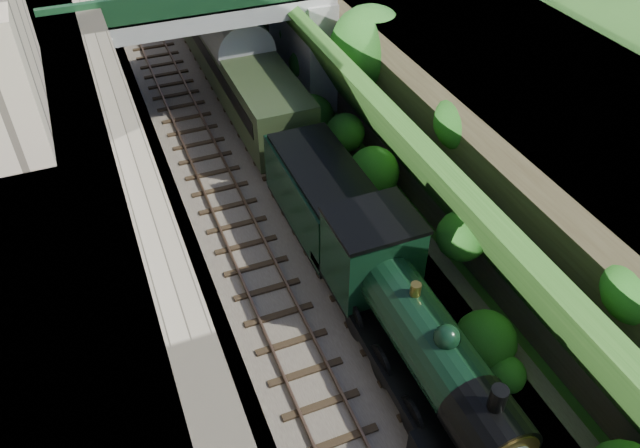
# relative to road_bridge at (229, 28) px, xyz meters

# --- Properties ---
(trackbed) EXTENTS (10.00, 90.00, 0.20)m
(trackbed) POSITION_rel_road_bridge_xyz_m (-0.94, -4.00, -3.98)
(trackbed) COLOR #473F38
(trackbed) RESTS_ON ground
(retaining_wall) EXTENTS (1.00, 90.00, 7.00)m
(retaining_wall) POSITION_rel_road_bridge_xyz_m (-6.44, -4.00, -0.58)
(retaining_wall) COLOR #756B56
(retaining_wall) RESTS_ON ground
(street_plateau_left) EXTENTS (6.00, 90.00, 7.00)m
(street_plateau_left) POSITION_rel_road_bridge_xyz_m (-9.94, -4.00, -0.58)
(street_plateau_left) COLOR #262628
(street_plateau_left) RESTS_ON ground
(street_plateau_right) EXTENTS (8.00, 90.00, 6.25)m
(street_plateau_right) POSITION_rel_road_bridge_xyz_m (8.56, -4.00, -0.95)
(street_plateau_right) COLOR #262628
(street_plateau_right) RESTS_ON ground
(embankment_slope) EXTENTS (4.94, 90.00, 6.55)m
(embankment_slope) POSITION_rel_road_bridge_xyz_m (3.91, -4.41, -1.56)
(embankment_slope) COLOR #1E4714
(embankment_slope) RESTS_ON ground
(track_left) EXTENTS (2.50, 90.00, 0.20)m
(track_left) POSITION_rel_road_bridge_xyz_m (-2.94, -4.00, -3.83)
(track_left) COLOR black
(track_left) RESTS_ON trackbed
(track_right) EXTENTS (2.50, 90.00, 0.20)m
(track_right) POSITION_rel_road_bridge_xyz_m (0.26, -4.00, -3.83)
(track_right) COLOR black
(track_right) RESTS_ON trackbed
(road_bridge) EXTENTS (16.00, 6.40, 7.25)m
(road_bridge) POSITION_rel_road_bridge_xyz_m (0.00, 0.00, 0.00)
(road_bridge) COLOR gray
(road_bridge) RESTS_ON ground
(tree) EXTENTS (3.60, 3.80, 6.60)m
(tree) POSITION_rel_road_bridge_xyz_m (4.97, -5.78, 0.57)
(tree) COLOR black
(tree) RESTS_ON ground
(locomotive) EXTENTS (3.10, 10.22, 3.83)m
(locomotive) POSITION_rel_road_bridge_xyz_m (0.26, -18.99, -2.18)
(locomotive) COLOR black
(locomotive) RESTS_ON trackbed
(tender) EXTENTS (2.70, 6.00, 3.05)m
(tender) POSITION_rel_road_bridge_xyz_m (0.26, -11.63, -2.46)
(tender) COLOR black
(tender) RESTS_ON trackbed
(coach_front) EXTENTS (2.90, 18.00, 3.70)m
(coach_front) POSITION_rel_road_bridge_xyz_m (0.26, 0.97, -2.03)
(coach_front) COLOR black
(coach_front) RESTS_ON trackbed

